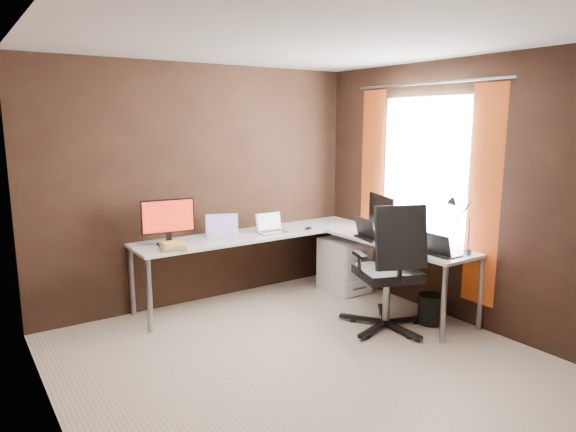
{
  "coord_description": "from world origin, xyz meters",
  "views": [
    {
      "loc": [
        -2.25,
        -3.17,
        1.92
      ],
      "look_at": [
        0.52,
        0.95,
        1.0
      ],
      "focal_mm": 32.0,
      "sensor_mm": 36.0,
      "label": 1
    }
  ],
  "objects_px": {
    "wastebasket": "(431,309)",
    "monitor_left": "(168,219)",
    "laptop_silver": "(271,228)",
    "office_chair": "(389,293)",
    "laptop_black_big": "(369,234)",
    "desk_lamp": "(459,219)",
    "book_stack": "(173,246)",
    "monitor_right": "(381,213)",
    "drawer_pedestal": "(344,265)",
    "laptop_black_small": "(440,250)",
    "laptop_white": "(222,232)"
  },
  "relations": [
    {
      "from": "book_stack",
      "to": "office_chair",
      "type": "distance_m",
      "value": 2.06
    },
    {
      "from": "book_stack",
      "to": "office_chair",
      "type": "height_order",
      "value": "office_chair"
    },
    {
      "from": "laptop_silver",
      "to": "book_stack",
      "type": "distance_m",
      "value": 1.17
    },
    {
      "from": "laptop_silver",
      "to": "book_stack",
      "type": "relative_size",
      "value": 1.16
    },
    {
      "from": "drawer_pedestal",
      "to": "wastebasket",
      "type": "distance_m",
      "value": 1.22
    },
    {
      "from": "monitor_right",
      "to": "laptop_black_small",
      "type": "bearing_deg",
      "value": -169.61
    },
    {
      "from": "wastebasket",
      "to": "monitor_left",
      "type": "bearing_deg",
      "value": 141.76
    },
    {
      "from": "laptop_black_big",
      "to": "wastebasket",
      "type": "relative_size",
      "value": 1.33
    },
    {
      "from": "book_stack",
      "to": "laptop_silver",
      "type": "bearing_deg",
      "value": 6.92
    },
    {
      "from": "monitor_left",
      "to": "book_stack",
      "type": "bearing_deg",
      "value": -93.56
    },
    {
      "from": "laptop_silver",
      "to": "laptop_black_small",
      "type": "height_order",
      "value": "laptop_black_small"
    },
    {
      "from": "monitor_left",
      "to": "office_chair",
      "type": "relative_size",
      "value": 0.43
    },
    {
      "from": "drawer_pedestal",
      "to": "book_stack",
      "type": "bearing_deg",
      "value": 175.64
    },
    {
      "from": "drawer_pedestal",
      "to": "laptop_black_big",
      "type": "distance_m",
      "value": 0.73
    },
    {
      "from": "laptop_white",
      "to": "desk_lamp",
      "type": "distance_m",
      "value": 2.35
    },
    {
      "from": "desk_lamp",
      "to": "drawer_pedestal",
      "type": "bearing_deg",
      "value": 109.25
    },
    {
      "from": "monitor_right",
      "to": "laptop_black_big",
      "type": "relative_size",
      "value": 1.36
    },
    {
      "from": "desk_lamp",
      "to": "office_chair",
      "type": "distance_m",
      "value": 0.92
    },
    {
      "from": "desk_lamp",
      "to": "wastebasket",
      "type": "xyz_separation_m",
      "value": [
        -0.03,
        0.23,
        -0.92
      ]
    },
    {
      "from": "laptop_white",
      "to": "book_stack",
      "type": "xyz_separation_m",
      "value": [
        -0.64,
        -0.25,
        -0.01
      ]
    },
    {
      "from": "monitor_left",
      "to": "monitor_right",
      "type": "distance_m",
      "value": 2.17
    },
    {
      "from": "drawer_pedestal",
      "to": "monitor_right",
      "type": "xyz_separation_m",
      "value": [
        0.07,
        -0.49,
        0.68
      ]
    },
    {
      "from": "book_stack",
      "to": "wastebasket",
      "type": "height_order",
      "value": "book_stack"
    },
    {
      "from": "monitor_left",
      "to": "desk_lamp",
      "type": "bearing_deg",
      "value": -34.38
    },
    {
      "from": "laptop_white",
      "to": "wastebasket",
      "type": "distance_m",
      "value": 2.23
    },
    {
      "from": "laptop_black_small",
      "to": "desk_lamp",
      "type": "distance_m",
      "value": 0.33
    },
    {
      "from": "monitor_left",
      "to": "book_stack",
      "type": "distance_m",
      "value": 0.31
    },
    {
      "from": "monitor_left",
      "to": "laptop_black_big",
      "type": "bearing_deg",
      "value": -19.62
    },
    {
      "from": "book_stack",
      "to": "desk_lamp",
      "type": "xyz_separation_m",
      "value": [
        2.07,
        -1.59,
        0.29
      ]
    },
    {
      "from": "office_chair",
      "to": "laptop_black_small",
      "type": "bearing_deg",
      "value": -23.62
    },
    {
      "from": "laptop_silver",
      "to": "desk_lamp",
      "type": "bearing_deg",
      "value": -59.55
    },
    {
      "from": "monitor_left",
      "to": "wastebasket",
      "type": "distance_m",
      "value": 2.68
    },
    {
      "from": "laptop_white",
      "to": "desk_lamp",
      "type": "xyz_separation_m",
      "value": [
        1.44,
        -1.84,
        0.28
      ]
    },
    {
      "from": "laptop_black_small",
      "to": "wastebasket",
      "type": "height_order",
      "value": "laptop_black_small"
    },
    {
      "from": "book_stack",
      "to": "wastebasket",
      "type": "xyz_separation_m",
      "value": [
        2.04,
        -1.36,
        -0.62
      ]
    },
    {
      "from": "monitor_left",
      "to": "office_chair",
      "type": "xyz_separation_m",
      "value": [
        1.56,
        -1.44,
        -0.63
      ]
    },
    {
      "from": "laptop_silver",
      "to": "book_stack",
      "type": "xyz_separation_m",
      "value": [
        -1.17,
        -0.14,
        -0.01
      ]
    },
    {
      "from": "drawer_pedestal",
      "to": "monitor_left",
      "type": "distance_m",
      "value": 2.08
    },
    {
      "from": "monitor_right",
      "to": "wastebasket",
      "type": "relative_size",
      "value": 1.81
    },
    {
      "from": "monitor_right",
      "to": "wastebasket",
      "type": "bearing_deg",
      "value": -161.63
    },
    {
      "from": "monitor_right",
      "to": "wastebasket",
      "type": "xyz_separation_m",
      "value": [
        0.0,
        -0.71,
        -0.84
      ]
    },
    {
      "from": "laptop_silver",
      "to": "book_stack",
      "type": "bearing_deg",
      "value": -170.3
    },
    {
      "from": "office_chair",
      "to": "laptop_white",
      "type": "bearing_deg",
      "value": 143.29
    },
    {
      "from": "drawer_pedestal",
      "to": "monitor_right",
      "type": "height_order",
      "value": "monitor_right"
    },
    {
      "from": "laptop_silver",
      "to": "office_chair",
      "type": "xyz_separation_m",
      "value": [
        0.44,
        -1.36,
        -0.42
      ]
    },
    {
      "from": "wastebasket",
      "to": "desk_lamp",
      "type": "bearing_deg",
      "value": -81.52
    },
    {
      "from": "laptop_white",
      "to": "laptop_silver",
      "type": "xyz_separation_m",
      "value": [
        0.53,
        -0.11,
        -0.0
      ]
    },
    {
      "from": "monitor_left",
      "to": "laptop_black_big",
      "type": "relative_size",
      "value": 1.38
    },
    {
      "from": "monitor_left",
      "to": "book_stack",
      "type": "height_order",
      "value": "monitor_left"
    },
    {
      "from": "laptop_silver",
      "to": "laptop_black_big",
      "type": "height_order",
      "value": "laptop_black_big"
    }
  ]
}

